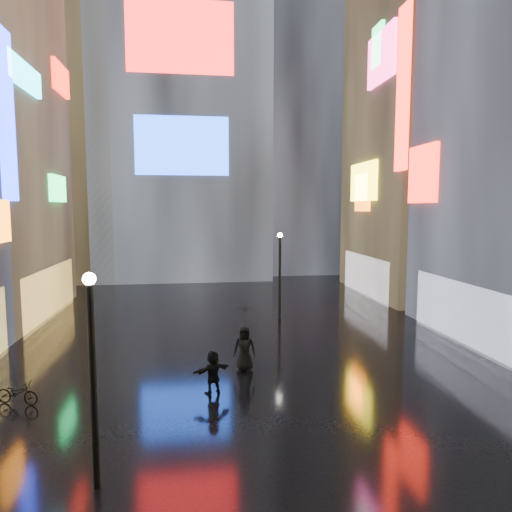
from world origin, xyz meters
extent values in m
plane|color=black|center=(0.00, 20.00, 0.00)|extent=(140.00, 140.00, 0.00)
cube|color=#132AF8|center=(-10.85, 20.00, 11.00)|extent=(0.25, 1.40, 8.00)
cube|color=#FFC659|center=(-11.10, 26.00, 1.50)|extent=(0.20, 10.00, 3.00)
cube|color=#18DF5B|center=(-10.85, 27.82, 7.91)|extent=(0.25, 3.00, 1.71)
cube|color=#18C0EB|center=(-10.85, 22.61, 13.61)|extent=(0.25, 4.84, 1.37)
cube|color=#F8190C|center=(-10.85, 29.70, 15.31)|extent=(0.25, 3.32, 1.94)
cube|color=white|center=(11.10, 17.00, 1.50)|extent=(0.20, 9.00, 3.00)
cube|color=#F8190C|center=(10.85, 21.12, 8.58)|extent=(0.25, 2.99, 3.26)
cube|color=#F8190C|center=(10.85, 24.00, 14.00)|extent=(0.25, 1.40, 10.00)
cube|color=black|center=(16.00, 30.00, 14.00)|extent=(10.00, 12.00, 28.00)
cube|color=white|center=(11.10, 30.00, 1.50)|extent=(0.20, 9.00, 3.00)
cube|color=yellow|center=(10.85, 30.32, 8.66)|extent=(0.25, 4.92, 2.91)
cube|color=#F83183|center=(10.85, 27.51, 17.02)|extent=(0.25, 4.36, 3.46)
cube|color=orange|center=(10.85, 30.44, 7.84)|extent=(0.25, 2.63, 2.87)
cube|color=#18DF5B|center=(10.85, 28.19, 17.94)|extent=(0.25, 1.69, 2.90)
cube|color=black|center=(-3.00, 44.00, 21.00)|extent=(16.00, 14.00, 42.00)
cube|color=#FF1414|center=(-3.00, 36.90, 21.00)|extent=(9.00, 0.20, 6.00)
cube|color=#194CFF|center=(-3.00, 36.90, 12.00)|extent=(8.00, 0.20, 5.00)
cube|color=black|center=(9.00, 46.00, 17.00)|extent=(12.00, 12.00, 34.00)
cube|color=black|center=(-14.00, 42.00, 13.00)|extent=(10.00, 10.00, 26.00)
cylinder|color=black|center=(-4.51, 7.11, 2.50)|extent=(0.16, 0.16, 5.00)
sphere|color=white|center=(-4.51, 7.11, 5.05)|extent=(0.30, 0.30, 0.30)
cylinder|color=black|center=(2.97, 23.07, 2.50)|extent=(0.16, 0.16, 5.00)
sphere|color=white|center=(2.97, 23.07, 5.05)|extent=(0.30, 0.30, 0.30)
imported|color=black|center=(-0.13, 14.50, 0.92)|extent=(1.01, 0.77, 1.84)
imported|color=black|center=(-1.52, 12.34, 0.78)|extent=(1.51, 1.03, 1.57)
imported|color=black|center=(-0.13, 14.50, 2.27)|extent=(1.29, 1.29, 0.85)
imported|color=black|center=(-8.15, 12.31, 0.40)|extent=(1.62, 0.98, 0.81)
camera|label=1|loc=(-2.15, -3.58, 6.66)|focal=32.00mm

